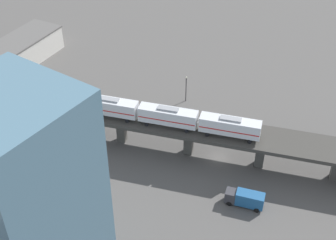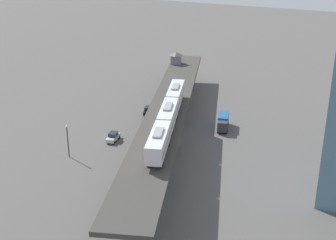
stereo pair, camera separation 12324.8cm
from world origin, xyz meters
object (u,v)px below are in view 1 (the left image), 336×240
subway_train (168,116)px  delivery_truck (245,198)px  street_car_black (290,146)px  warehouse_building (17,53)px  street_car_silver (216,120)px  office_tower (28,210)px  street_lamp (186,87)px

subway_train → delivery_truck: 22.30m
street_car_black → warehouse_building: warehouse_building is taller
warehouse_building → street_car_black: bearing=-83.8°
delivery_truck → street_car_black: bearing=-1.7°
street_car_black → delivery_truck: (-20.17, 0.60, 0.82)m
street_car_black → street_car_silver: bearing=92.9°
subway_train → street_car_silver: bearing=-12.0°
subway_train → warehouse_building: 56.61m
delivery_truck → office_tower: size_ratio=0.21×
street_car_silver → office_tower: office_tower is taller
street_car_black → office_tower: (-53.62, 17.97, 17.06)m
street_lamp → office_tower: bearing=-169.4°
subway_train → street_car_black: (15.95, -20.97, -8.86)m
street_car_silver → warehouse_building: bearing=97.2°
subway_train → street_car_silver: (15.04, -3.20, -8.86)m
warehouse_building → delivery_truck: bearing=-98.8°
street_car_silver → street_car_black: 17.79m
street_car_silver → street_car_black: (0.91, -17.77, 0.00)m
street_car_black → street_lamp: 28.89m
delivery_truck → office_tower: bearing=152.6°
subway_train → office_tower: office_tower is taller
delivery_truck → street_car_silver: bearing=41.7°
office_tower → street_car_black: bearing=-18.5°
subway_train → warehouse_building: (7.61, 55.73, -6.39)m
street_car_silver → street_car_black: size_ratio=0.99×
street_car_black → delivery_truck: 20.20m
street_car_silver → street_car_black: same height
street_car_black → delivery_truck: bearing=178.3°
street_lamp → office_tower: (-56.46, -10.60, 13.89)m
street_car_silver → street_car_black: bearing=-87.1°
street_car_black → warehouse_building: (-8.34, 76.69, 2.47)m
street_lamp → warehouse_building: 49.41m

